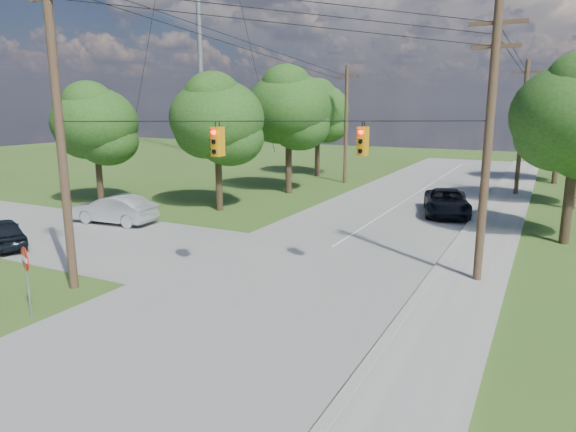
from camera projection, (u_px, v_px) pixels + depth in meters
The scene contains 18 objects.
ground at pixel (162, 313), 17.04m from camera, with size 140.00×140.00×0.00m, color #35591D.
main_road at pixel (285, 278), 20.49m from camera, with size 10.00×100.00×0.03m, color gray.
sidewalk_east at pixel (459, 306), 17.50m from camera, with size 2.60×100.00×0.12m, color #A8A69D.
pole_sw at pixel (59, 121), 18.11m from camera, with size 2.00×0.32×12.00m.
pole_ne at pixel (488, 141), 18.87m from camera, with size 2.00×0.32×10.50m.
pole_north_e at pixel (522, 127), 38.08m from camera, with size 2.00×0.32×10.00m.
pole_north_w at pixel (346, 124), 44.26m from camera, with size 2.00×0.32×10.00m.
power_lines at pixel (338, 54), 24.46m from camera, with size 13.93×29.62×4.93m.
traffic_signals at pixel (291, 141), 18.58m from camera, with size 4.91×3.27×1.05m.
tree_w_near at pixel (217, 118), 32.38m from camera, with size 6.00×6.00×8.40m.
tree_w_mid at pixel (289, 107), 38.76m from camera, with size 6.40×6.40×9.22m.
tree_w_far at pixel (318, 110), 48.42m from camera, with size 6.00×6.00×8.73m.
tree_e_far at pixel (562, 115), 43.71m from camera, with size 5.80×5.80×8.32m.
tree_cross_n at pixel (95, 123), 33.84m from camera, with size 5.60×5.60×7.91m.
car_cross_dark at pixel (2, 233), 24.63m from camera, with size 1.70×4.22×1.44m, color black.
car_cross_silver at pixel (114, 209), 29.64m from camera, with size 1.75×5.01×1.65m, color silver.
car_main_north at pixel (447, 202), 32.02m from camera, with size 2.62×5.67×1.58m, color black.
do_not_enter_sign at pixel (26, 267), 16.27m from camera, with size 0.75×0.33×2.41m.
Camera 1 is at (11.00, -12.30, 6.79)m, focal length 32.00 mm.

